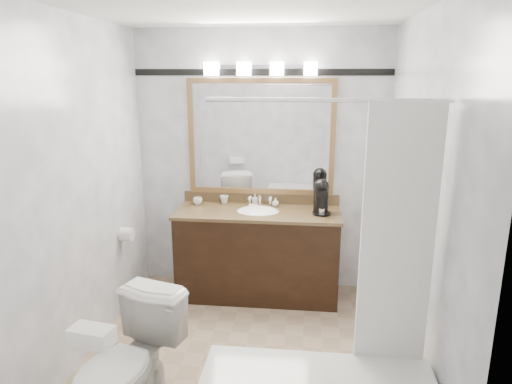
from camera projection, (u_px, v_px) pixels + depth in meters
The scene contains 14 objects.
room at pixel (242, 198), 3.16m from camera, with size 2.42×2.62×2.52m.
vanity at pixel (258, 252), 4.34m from camera, with size 1.53×0.58×0.97m.
mirror at pixel (261, 137), 4.33m from camera, with size 1.40×0.04×1.10m.
vanity_light_bar at pixel (260, 68), 4.12m from camera, with size 1.02×0.14×0.12m.
accent_stripe at pixel (261, 72), 4.19m from camera, with size 2.40×0.01×0.06m, color black.
tp_roll at pixel (127, 234), 4.06m from camera, with size 0.12×0.12×0.11m, color white.
toilet at pixel (126, 368), 2.71m from camera, with size 0.44×0.77×0.79m, color white.
tissue_box at pixel (92, 336), 2.25m from camera, with size 0.21×0.12×0.09m, color white.
coffee_maker at pixel (321, 196), 4.14m from camera, with size 0.16×0.21×0.32m.
cup_left at pixel (198, 201), 4.44m from camera, with size 0.09×0.09×0.07m, color white.
cup_right at pixel (224, 200), 4.48m from camera, with size 0.08×0.08×0.08m, color white.
soap_bottle_a at pixel (255, 200), 4.43m from camera, with size 0.05×0.05×0.10m, color white.
soap_bottle_b at pixel (276, 202), 4.38m from camera, with size 0.06×0.06×0.08m, color white.
soap_bar at pixel (253, 206), 4.36m from camera, with size 0.08×0.05×0.02m, color beige.
Camera 1 is at (0.43, -3.02, 2.08)m, focal length 32.00 mm.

